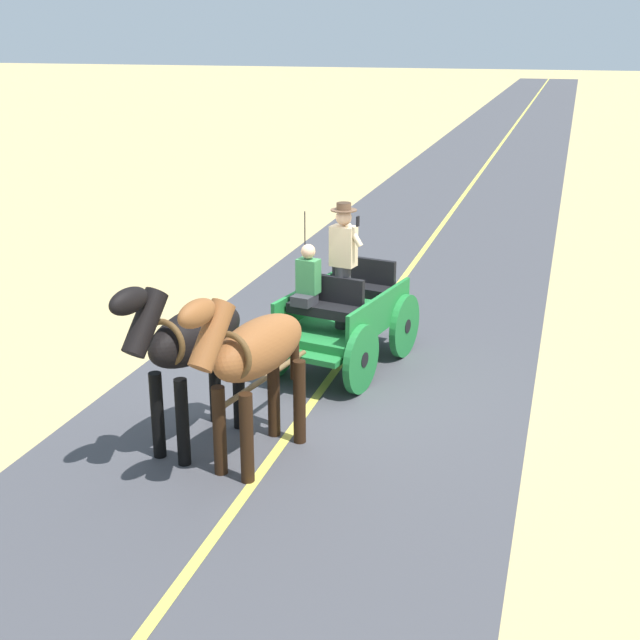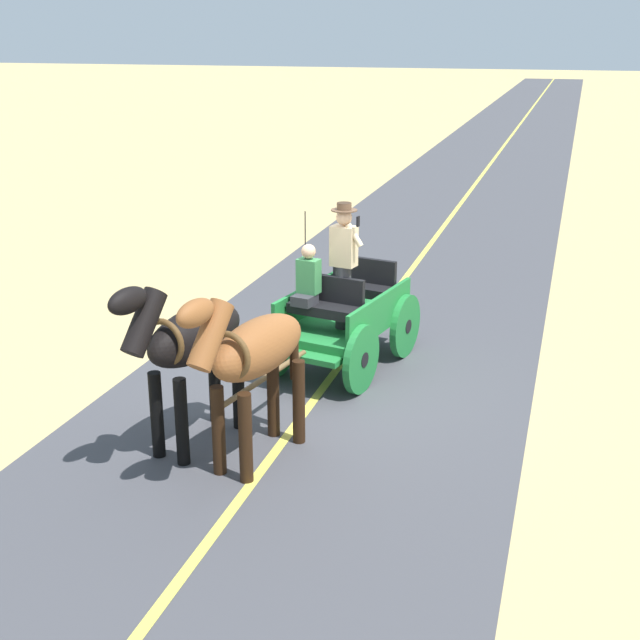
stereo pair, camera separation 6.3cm
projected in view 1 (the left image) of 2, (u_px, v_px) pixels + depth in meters
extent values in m
plane|color=tan|center=(327.00, 383.00, 11.90)|extent=(200.00, 200.00, 0.00)
cube|color=#424247|center=(327.00, 383.00, 11.90)|extent=(5.62, 160.00, 0.01)
cube|color=#DBCC4C|center=(327.00, 383.00, 11.89)|extent=(0.12, 160.00, 0.00)
cube|color=#1E7233|center=(343.00, 323.00, 12.34)|extent=(1.60, 2.39, 0.12)
cube|color=#1E7233|center=(380.00, 310.00, 12.00)|extent=(0.46, 2.06, 0.44)
cube|color=#1E7233|center=(309.00, 299.00, 12.50)|extent=(0.46, 2.06, 0.44)
cube|color=#1E7233|center=(303.00, 356.00, 11.35)|extent=(1.11, 0.44, 0.08)
cube|color=#1E7233|center=(377.00, 312.00, 13.40)|extent=(0.75, 0.34, 0.06)
cube|color=black|center=(324.00, 310.00, 11.71)|extent=(1.07, 0.55, 0.14)
cube|color=black|center=(330.00, 291.00, 11.79)|extent=(1.02, 0.28, 0.44)
cube|color=black|center=(358.00, 289.00, 12.63)|extent=(1.07, 0.55, 0.14)
cube|color=black|center=(364.00, 272.00, 12.71)|extent=(1.02, 0.28, 0.44)
cylinder|color=#1E7233|center=(361.00, 359.00, 11.47)|extent=(0.28, 0.96, 0.96)
cylinder|color=black|center=(361.00, 359.00, 11.47)|extent=(0.16, 0.23, 0.21)
cylinder|color=#1E7233|center=(278.00, 344.00, 12.04)|extent=(0.28, 0.96, 0.96)
cylinder|color=black|center=(278.00, 344.00, 12.04)|extent=(0.16, 0.23, 0.21)
cylinder|color=#1E7233|center=(405.00, 326.00, 12.75)|extent=(0.28, 0.96, 0.96)
cylinder|color=black|center=(405.00, 326.00, 12.75)|extent=(0.16, 0.23, 0.21)
cylinder|color=#1E7233|center=(328.00, 313.00, 13.33)|extent=(0.28, 0.96, 0.96)
cylinder|color=black|center=(328.00, 313.00, 13.33)|extent=(0.16, 0.23, 0.21)
cylinder|color=brown|center=(265.00, 378.00, 10.51)|extent=(0.46, 1.98, 0.07)
cylinder|color=black|center=(305.00, 258.00, 11.61)|extent=(0.02, 0.02, 1.30)
cylinder|color=#2D2D33|center=(343.00, 297.00, 11.83)|extent=(0.22, 0.22, 0.90)
cube|color=tan|center=(343.00, 246.00, 11.59)|extent=(0.38, 0.28, 0.56)
sphere|color=tan|center=(344.00, 217.00, 11.46)|extent=(0.22, 0.22, 0.22)
cylinder|color=#473323|center=(344.00, 210.00, 11.43)|extent=(0.36, 0.36, 0.01)
cylinder|color=#473323|center=(344.00, 206.00, 11.41)|extent=(0.20, 0.20, 0.10)
cylinder|color=tan|center=(354.00, 235.00, 11.42)|extent=(0.27, 0.13, 0.32)
cube|color=black|center=(358.00, 221.00, 11.31)|extent=(0.03, 0.07, 0.14)
cube|color=#2D2D33|center=(304.00, 300.00, 11.67)|extent=(0.34, 0.37, 0.14)
cube|color=#387F47|center=(308.00, 276.00, 11.67)|extent=(0.33, 0.25, 0.48)
sphere|color=tan|center=(308.00, 251.00, 11.56)|extent=(0.20, 0.20, 0.20)
ellipsoid|color=brown|center=(259.00, 347.00, 9.41)|extent=(0.91, 1.65, 0.64)
cylinder|color=black|center=(247.00, 438.00, 9.15)|extent=(0.15, 0.15, 1.05)
cylinder|color=black|center=(220.00, 431.00, 9.32)|extent=(0.15, 0.15, 1.05)
cylinder|color=black|center=(299.00, 402.00, 10.04)|extent=(0.15, 0.15, 1.05)
cylinder|color=black|center=(274.00, 396.00, 10.22)|extent=(0.15, 0.15, 1.05)
cylinder|color=brown|center=(212.00, 336.00, 8.59)|extent=(0.41, 0.69, 0.73)
ellipsoid|color=brown|center=(197.00, 313.00, 8.31)|extent=(0.34, 0.58, 0.28)
cube|color=black|center=(213.00, 332.00, 8.59)|extent=(0.18, 0.50, 0.56)
cylinder|color=black|center=(295.00, 351.00, 10.11)|extent=(0.11, 0.11, 0.70)
torus|color=brown|center=(230.00, 356.00, 8.93)|extent=(0.55, 0.20, 0.55)
ellipsoid|color=black|center=(196.00, 335.00, 9.78)|extent=(0.91, 1.65, 0.64)
cylinder|color=black|center=(183.00, 422.00, 9.52)|extent=(0.15, 0.15, 1.05)
cylinder|color=black|center=(158.00, 415.00, 9.70)|extent=(0.15, 0.15, 1.05)
cylinder|color=black|center=(239.00, 389.00, 10.42)|extent=(0.15, 0.15, 1.05)
cylinder|color=black|center=(215.00, 383.00, 10.59)|extent=(0.15, 0.15, 1.05)
cylinder|color=black|center=(145.00, 323.00, 8.96)|extent=(0.40, 0.69, 0.73)
ellipsoid|color=black|center=(129.00, 301.00, 8.68)|extent=(0.34, 0.58, 0.28)
cube|color=black|center=(146.00, 319.00, 8.97)|extent=(0.18, 0.50, 0.56)
cylinder|color=black|center=(235.00, 340.00, 10.49)|extent=(0.11, 0.11, 0.70)
torus|color=brown|center=(165.00, 343.00, 9.31)|extent=(0.55, 0.20, 0.55)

